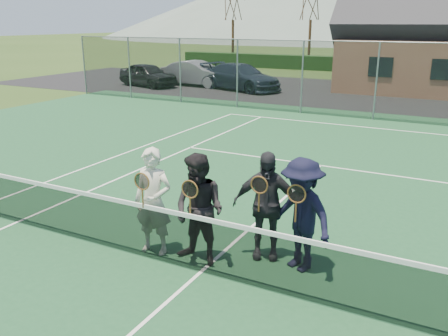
# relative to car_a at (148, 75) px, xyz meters

# --- Properties ---
(ground) EXTENTS (220.00, 220.00, 0.00)m
(ground) POSITION_rel_car_a_xyz_m (13.97, 2.38, -0.69)
(ground) COLOR #2C4518
(ground) RESTS_ON ground
(court_surface) EXTENTS (30.00, 30.00, 0.02)m
(court_surface) POSITION_rel_car_a_xyz_m (13.97, -17.62, -0.68)
(court_surface) COLOR #1C4C2B
(court_surface) RESTS_ON ground
(tarmac_carpark) EXTENTS (40.00, 12.00, 0.01)m
(tarmac_carpark) POSITION_rel_car_a_xyz_m (9.97, 2.38, -0.68)
(tarmac_carpark) COLOR black
(tarmac_carpark) RESTS_ON ground
(hedge_row) EXTENTS (40.00, 1.20, 1.10)m
(hedge_row) POSITION_rel_car_a_xyz_m (13.97, 14.38, -0.14)
(hedge_row) COLOR black
(hedge_row) RESTS_ON ground
(car_a) EXTENTS (4.33, 2.65, 1.38)m
(car_a) POSITION_rel_car_a_xyz_m (0.00, 0.00, 0.00)
(car_a) COLOR black
(car_a) RESTS_ON ground
(car_b) EXTENTS (4.58, 1.90, 1.47)m
(car_b) POSITION_rel_car_a_xyz_m (2.48, 1.57, 0.05)
(car_b) COLOR gray
(car_b) RESTS_ON ground
(car_c) EXTENTS (5.45, 3.54, 1.47)m
(car_c) POSITION_rel_car_a_xyz_m (5.61, 1.14, 0.05)
(car_c) COLOR #17202F
(car_c) RESTS_ON ground
(court_markings) EXTENTS (11.03, 23.83, 0.01)m
(court_markings) POSITION_rel_car_a_xyz_m (13.97, -17.62, -0.66)
(court_markings) COLOR white
(court_markings) RESTS_ON court_surface
(tennis_net) EXTENTS (11.68, 0.08, 1.10)m
(tennis_net) POSITION_rel_car_a_xyz_m (13.97, -17.62, -0.15)
(tennis_net) COLOR slate
(tennis_net) RESTS_ON ground
(perimeter_fence) EXTENTS (30.07, 0.07, 3.02)m
(perimeter_fence) POSITION_rel_car_a_xyz_m (13.97, -4.12, 0.84)
(perimeter_fence) COLOR slate
(perimeter_fence) RESTS_ON ground
(player_a) EXTENTS (0.71, 0.54, 1.80)m
(player_a) POSITION_rel_car_a_xyz_m (12.93, -17.36, 0.23)
(player_a) COLOR silver
(player_a) RESTS_ON court_surface
(player_b) EXTENTS (0.94, 0.77, 1.80)m
(player_b) POSITION_rel_car_a_xyz_m (13.78, -17.32, 0.23)
(player_b) COLOR black
(player_b) RESTS_ON court_surface
(player_c) EXTENTS (1.14, 0.77, 1.80)m
(player_c) POSITION_rel_car_a_xyz_m (14.62, -16.66, 0.23)
(player_c) COLOR #27272D
(player_c) RESTS_ON court_surface
(player_d) EXTENTS (1.34, 1.09, 1.80)m
(player_d) POSITION_rel_car_a_xyz_m (15.26, -16.77, 0.23)
(player_d) COLOR black
(player_d) RESTS_ON court_surface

